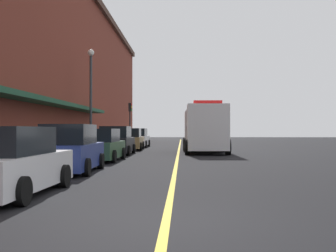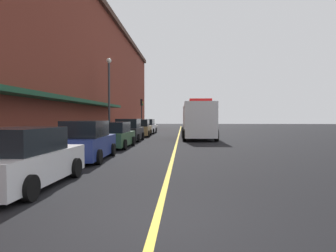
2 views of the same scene
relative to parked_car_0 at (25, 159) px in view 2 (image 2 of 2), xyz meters
name	(u,v)px [view 2 (image 2 of 2)]	position (x,y,z in m)	size (l,w,h in m)	color
ground_plane	(178,137)	(3.95, 22.18, -0.80)	(112.00, 112.00, 0.00)	black
sidewalk_left	(117,136)	(-2.25, 22.18, -0.72)	(2.40, 70.00, 0.15)	gray
lane_center_stripe	(178,137)	(3.95, 22.18, -0.79)	(0.16, 70.00, 0.01)	gold
brick_building_left	(61,69)	(-7.59, 21.18, 5.91)	(9.47, 64.00, 13.40)	maroon
parked_car_0	(25,159)	(0.00, 0.00, 0.00)	(2.06, 4.69, 1.70)	silver
parked_car_1	(87,142)	(-0.01, 5.54, 0.05)	(2.09, 4.64, 1.82)	navy
parked_car_2	(115,136)	(0.04, 11.17, -0.01)	(2.09, 4.46, 1.67)	#2D5133
parked_car_3	(129,131)	(-0.07, 16.75, 0.06)	(2.15, 4.32, 1.84)	black
parked_car_4	(141,128)	(0.06, 22.78, 0.01)	(2.17, 4.49, 1.73)	#A5844C
parked_car_5	(147,127)	(0.04, 28.31, 0.01)	(2.12, 4.63, 1.73)	silver
box_truck	(198,121)	(5.79, 19.14, 0.86)	(3.05, 7.59, 3.47)	silver
parking_meter_0	(20,143)	(-1.40, 2.31, 0.26)	(0.14, 0.18, 1.33)	#4C4C51
parking_meter_2	(84,133)	(-1.40, 9.30, 0.26)	(0.14, 0.18, 1.33)	#4C4C51
street_lamp_left	(109,89)	(-2.00, 17.91, 3.60)	(0.44, 0.44, 6.94)	#33383D
traffic_light_near	(142,108)	(-1.34, 33.74, 2.36)	(0.38, 0.36, 4.30)	#232326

